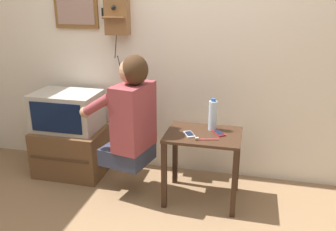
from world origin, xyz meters
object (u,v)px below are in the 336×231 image
object	(u,v)px
cell_phone_held	(189,134)
toothbrush	(205,139)
wall_phone_antique	(117,11)
water_bottle	(213,115)
television	(67,111)
person	(131,114)
cell_phone_spare	(219,133)

from	to	relation	value
cell_phone_held	toothbrush	xyz separation A→B (m)	(0.13, -0.07, 0.00)
wall_phone_antique	water_bottle	bearing A→B (deg)	-19.35
television	wall_phone_antique	distance (m)	1.01
person	wall_phone_antique	distance (m)	0.95
cell_phone_held	cell_phone_spare	xyz separation A→B (m)	(0.22, 0.08, 0.00)
toothbrush	wall_phone_antique	bearing A→B (deg)	44.05
television	wall_phone_antique	world-z (taller)	wall_phone_antique
television	person	bearing A→B (deg)	-20.15
television	toothbrush	bearing A→B (deg)	-13.70
person	toothbrush	xyz separation A→B (m)	(0.61, -0.06, -0.13)
person	toothbrush	bearing A→B (deg)	-83.28
cell_phone_held	person	bearing A→B (deg)	152.62
wall_phone_antique	cell_phone_held	bearing A→B (deg)	-32.54
cell_phone_held	wall_phone_antique	bearing A→B (deg)	118.92
cell_phone_spare	toothbrush	world-z (taller)	toothbrush
person	wall_phone_antique	size ratio (longest dim) A/B	1.09
person	water_bottle	bearing A→B (deg)	-62.87
wall_phone_antique	cell_phone_spare	world-z (taller)	wall_phone_antique
television	cell_phone_spare	bearing A→B (deg)	-7.00
wall_phone_antique	water_bottle	world-z (taller)	wall_phone_antique
water_bottle	toothbrush	world-z (taller)	water_bottle
person	television	size ratio (longest dim) A/B	1.54
wall_phone_antique	cell_phone_held	world-z (taller)	wall_phone_antique
person	cell_phone_spare	xyz separation A→B (m)	(0.70, 0.09, -0.13)
television	toothbrush	distance (m)	1.36
cell_phone_spare	water_bottle	xyz separation A→B (m)	(-0.06, 0.08, 0.12)
person	cell_phone_held	world-z (taller)	person
television	cell_phone_held	bearing A→B (deg)	-11.97
person	toothbrush	world-z (taller)	person
cell_phone_spare	water_bottle	distance (m)	0.15
wall_phone_antique	cell_phone_spare	distance (m)	1.37
television	water_bottle	xyz separation A→B (m)	(1.34, -0.09, 0.10)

